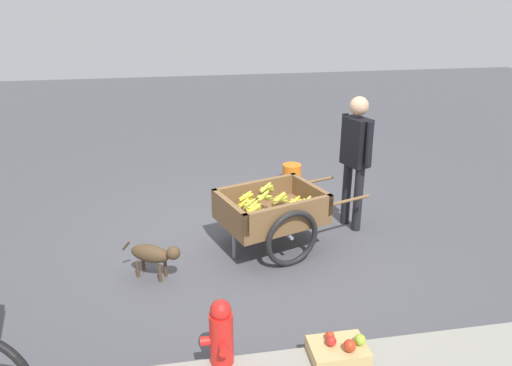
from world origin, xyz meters
name	(u,v)px	position (x,y,z in m)	size (l,w,h in m)	color
ground_plane	(246,239)	(0.00, 0.00, 0.00)	(24.00, 24.00, 0.00)	#47474C
fruit_cart	(271,213)	(-0.25, 0.25, 0.44)	(1.81, 1.25, 0.73)	brown
vendor_person	(356,151)	(-1.34, -0.12, 0.98)	(0.30, 0.54, 1.64)	black
dog	(154,254)	(1.05, 0.66, 0.27)	(0.60, 0.39, 0.40)	#4C3823
fire_hydrant	(221,339)	(0.53, 2.15, 0.33)	(0.25, 0.25, 0.67)	red
plastic_bucket	(292,173)	(-0.99, -1.75, 0.14)	(0.29, 0.29, 0.27)	orange
apple_crate	(338,356)	(-0.37, 2.24, 0.12)	(0.44, 0.32, 0.32)	tan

